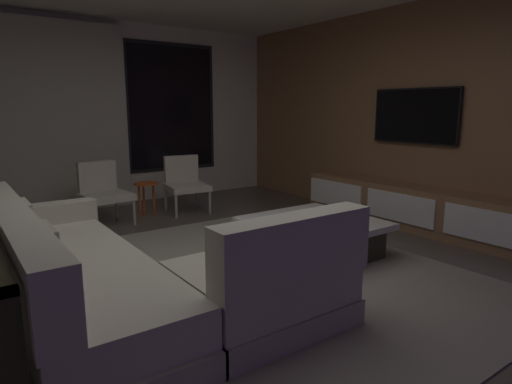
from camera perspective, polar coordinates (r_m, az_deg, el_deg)
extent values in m
plane|color=#564C44|center=(3.75, -4.89, -11.73)|extent=(9.20, 9.20, 0.00)
cube|color=silver|center=(6.87, -21.21, 9.42)|extent=(6.60, 0.12, 2.70)
cube|color=black|center=(7.25, -11.00, 10.78)|extent=(1.52, 0.02, 2.02)
cube|color=black|center=(7.24, -10.95, 10.78)|extent=(1.40, 0.03, 1.90)
cube|color=#BCB5A3|center=(6.58, -25.45, 8.63)|extent=(2.10, 0.12, 2.60)
cube|color=#8E6642|center=(5.67, 22.81, 9.15)|extent=(0.12, 7.80, 2.70)
cube|color=gray|center=(3.85, 0.44, -10.98)|extent=(3.20, 3.80, 0.01)
cube|color=#B1A997|center=(3.38, -22.12, -13.48)|extent=(0.90, 2.50, 0.18)
cube|color=beige|center=(3.30, -22.38, -10.15)|extent=(0.86, 2.42, 0.24)
cube|color=beige|center=(3.15, -29.01, -5.58)|extent=(0.20, 2.50, 0.40)
cube|color=beige|center=(4.33, -26.20, -2.64)|extent=(0.90, 0.20, 0.18)
cube|color=#B1A997|center=(3.08, 0.47, -15.12)|extent=(1.10, 0.90, 0.18)
cube|color=beige|center=(2.99, 0.47, -11.50)|extent=(1.07, 0.86, 0.24)
cube|color=beige|center=(2.62, 5.04, -7.36)|extent=(1.10, 0.20, 0.40)
cube|color=beige|center=(3.71, -28.18, -3.84)|extent=(0.10, 0.36, 0.36)
cube|color=#B2A893|center=(2.89, -25.82, -7.52)|extent=(0.10, 0.36, 0.36)
cube|color=#33321E|center=(4.37, 7.43, -6.35)|extent=(1.00, 1.00, 0.30)
cube|color=white|center=(4.32, 7.49, -4.08)|extent=(1.16, 1.16, 0.06)
cube|color=#74AE89|center=(4.13, 7.40, -4.13)|extent=(0.23, 0.17, 0.03)
cube|color=#CE5A70|center=(4.14, 7.43, -3.59)|extent=(0.24, 0.17, 0.03)
cube|color=gray|center=(4.13, 7.51, -3.20)|extent=(0.26, 0.14, 0.02)
cylinder|color=#B2ADA0|center=(6.03, -6.05, -1.24)|extent=(0.04, 0.04, 0.36)
cylinder|color=#B2ADA0|center=(5.88, -10.42, -1.67)|extent=(0.04, 0.04, 0.36)
cylinder|color=#B2ADA0|center=(6.49, -7.66, -0.41)|extent=(0.04, 0.04, 0.36)
cylinder|color=#B2ADA0|center=(6.35, -11.74, -0.79)|extent=(0.04, 0.04, 0.36)
cube|color=beige|center=(6.14, -9.02, 0.63)|extent=(0.62, 0.63, 0.08)
cube|color=beige|center=(6.33, -9.77, 3.02)|extent=(0.49, 0.15, 0.38)
cylinder|color=#B2ADA0|center=(5.64, -15.67, -2.42)|extent=(0.04, 0.04, 0.36)
cylinder|color=#B2ADA0|center=(5.45, -20.16, -3.15)|extent=(0.04, 0.04, 0.36)
cylinder|color=#B2ADA0|center=(6.09, -17.82, -1.59)|extent=(0.04, 0.04, 0.36)
cylinder|color=#B2ADA0|center=(5.91, -22.03, -2.23)|extent=(0.04, 0.04, 0.36)
cube|color=beige|center=(5.73, -19.03, -0.57)|extent=(0.60, 0.62, 0.08)
cube|color=beige|center=(5.91, -20.11, 1.96)|extent=(0.49, 0.14, 0.38)
cylinder|color=#BF4C1E|center=(6.03, -15.01, -1.07)|extent=(0.03, 0.03, 0.46)
cylinder|color=#BF4C1E|center=(6.10, -13.26, -0.85)|extent=(0.03, 0.03, 0.46)
cylinder|color=#BF4C1E|center=(6.15, -14.47, -0.80)|extent=(0.03, 0.03, 0.46)
cylinder|color=#BF4C1E|center=(6.02, -14.22, 1.07)|extent=(0.32, 0.32, 0.02)
cube|color=#8E6642|center=(5.61, 19.62, -1.89)|extent=(0.44, 3.10, 0.52)
cube|color=white|center=(4.90, 28.13, -4.03)|extent=(0.02, 0.93, 0.33)
cube|color=white|center=(5.42, 18.24, -1.95)|extent=(0.02, 0.93, 0.33)
cube|color=white|center=(6.08, 10.29, -0.23)|extent=(0.02, 0.93, 0.33)
cube|color=#39281A|center=(5.19, 26.99, -5.06)|extent=(0.33, 0.68, 0.19)
cube|color=#55D26F|center=(5.08, 29.59, -5.64)|extent=(0.03, 0.04, 0.19)
cube|color=#CC6EA1|center=(5.12, 28.71, -5.49)|extent=(0.03, 0.04, 0.18)
cube|color=#BE9497|center=(5.16, 27.84, -5.37)|extent=(0.03, 0.04, 0.17)
cube|color=tan|center=(5.20, 26.97, -5.30)|extent=(0.03, 0.04, 0.14)
cube|color=tan|center=(5.23, 26.14, -5.01)|extent=(0.03, 0.04, 0.16)
cube|color=#B461AB|center=(5.27, 25.31, -4.91)|extent=(0.03, 0.04, 0.15)
cube|color=#B6D258|center=(5.31, 24.50, -4.62)|extent=(0.03, 0.04, 0.17)
cube|color=black|center=(5.72, 20.09, 9.34)|extent=(0.04, 1.16, 0.67)
cube|color=black|center=(5.71, 20.07, 9.34)|extent=(0.05, 1.12, 0.63)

